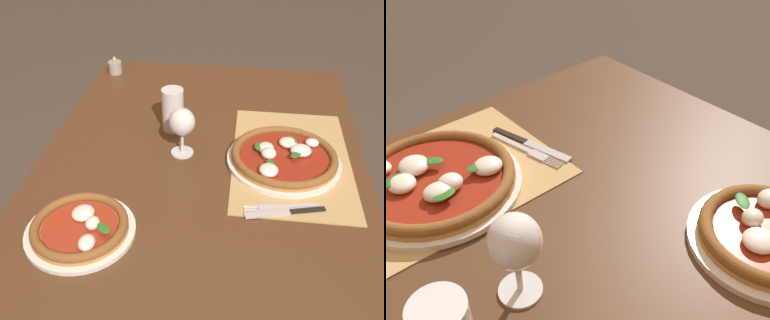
% 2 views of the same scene
% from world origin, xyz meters
% --- Properties ---
extents(ground_plane, '(24.00, 24.00, 0.00)m').
position_xyz_m(ground_plane, '(0.00, 0.00, 0.00)').
color(ground_plane, '#473D33').
extents(dining_table, '(1.38, 0.99, 0.74)m').
position_xyz_m(dining_table, '(0.00, 0.00, 0.65)').
color(dining_table, '#4C301C').
rests_on(dining_table, ground).
extents(paper_placemat, '(0.56, 0.35, 0.00)m').
position_xyz_m(paper_placemat, '(0.03, -0.27, 0.74)').
color(paper_placemat, tan).
rests_on(paper_placemat, dining_table).
extents(pizza_near, '(0.34, 0.34, 0.05)m').
position_xyz_m(pizza_near, '(0.00, -0.24, 0.76)').
color(pizza_near, silver).
rests_on(pizza_near, paper_placemat).
extents(pizza_far, '(0.27, 0.27, 0.05)m').
position_xyz_m(pizza_far, '(-0.36, 0.26, 0.76)').
color(pizza_far, silver).
rests_on(pizza_far, dining_table).
extents(wine_glass, '(0.08, 0.08, 0.16)m').
position_xyz_m(wine_glass, '(0.02, 0.06, 0.85)').
color(wine_glass, silver).
rests_on(wine_glass, dining_table).
extents(pint_glass, '(0.07, 0.07, 0.15)m').
position_xyz_m(pint_glass, '(0.15, 0.11, 0.81)').
color(pint_glass, silver).
rests_on(pint_glass, dining_table).
extents(fork, '(0.06, 0.20, 0.00)m').
position_xyz_m(fork, '(-0.21, -0.23, 0.75)').
color(fork, '#B7B7BC').
rests_on(fork, paper_placemat).
extents(knife, '(0.07, 0.21, 0.01)m').
position_xyz_m(knife, '(-0.23, -0.24, 0.75)').
color(knife, black).
rests_on(knife, paper_placemat).
extents(votive_candle, '(0.06, 0.06, 0.07)m').
position_xyz_m(votive_candle, '(0.57, 0.43, 0.76)').
color(votive_candle, gray).
rests_on(votive_candle, dining_table).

